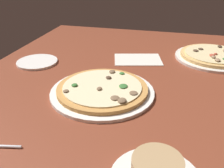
{
  "coord_description": "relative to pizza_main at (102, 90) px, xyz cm",
  "views": [
    {
      "loc": [
        68.15,
        14.0,
        42.54
      ],
      "look_at": [
        1.24,
        -2.82,
        7.0
      ],
      "focal_mm": 39.85,
      "sensor_mm": 36.0,
      "label": 1
    }
  ],
  "objects": [
    {
      "name": "dining_table",
      "position": [
        -2.49,
        5.61,
        -3.19
      ],
      "size": [
        150.0,
        110.0,
        4.0
      ],
      "primitive_type": "cube",
      "color": "brown",
      "rests_on": "ground"
    },
    {
      "name": "pizza_side",
      "position": [
        -39.86,
        36.99,
        -0.0
      ],
      "size": [
        31.22,
        31.22,
        3.4
      ],
      "color": "silver",
      "rests_on": "dining_table"
    },
    {
      "name": "paper_menu",
      "position": [
        -30.9,
        6.44,
        -1.04
      ],
      "size": [
        17.63,
        21.91,
        0.3
      ],
      "primitive_type": "cube",
      "rotation": [
        0.0,
        0.0,
        0.25
      ],
      "color": "silver",
      "rests_on": "dining_table"
    },
    {
      "name": "pizza_main",
      "position": [
        0.0,
        0.0,
        0.0
      ],
      "size": [
        32.61,
        32.61,
        3.37
      ],
      "color": "white",
      "rests_on": "dining_table"
    },
    {
      "name": "side_plate",
      "position": [
        -17.62,
        -32.59,
        -0.74
      ],
      "size": [
        16.22,
        16.22,
        0.9
      ],
      "primitive_type": "cylinder",
      "color": "white",
      "rests_on": "dining_table"
    }
  ]
}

